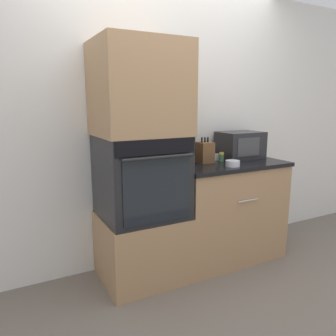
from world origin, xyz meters
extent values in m
plane|color=#6B6056|center=(0.00, 0.00, 0.00)|extent=(12.00, 12.00, 0.00)
cube|color=silver|center=(0.00, 0.63, 1.25)|extent=(8.00, 0.05, 2.50)
cube|color=#A87F56|center=(-0.33, 0.30, 0.28)|extent=(0.67, 0.60, 0.55)
cube|color=black|center=(-0.33, 0.30, 0.88)|extent=(0.64, 0.59, 0.66)
cube|color=black|center=(-0.33, 0.00, 1.15)|extent=(0.62, 0.01, 0.11)
cube|color=orange|center=(-0.33, 0.00, 1.15)|extent=(0.09, 0.00, 0.03)
cube|color=black|center=(-0.33, 0.00, 0.83)|extent=(0.53, 0.01, 0.48)
cylinder|color=black|center=(-0.33, -0.03, 1.08)|extent=(0.55, 0.02, 0.02)
cube|color=#A87F56|center=(-0.33, 0.30, 1.56)|extent=(0.67, 0.60, 0.70)
cube|color=#A87F56|center=(0.52, 0.30, 0.44)|extent=(1.03, 0.60, 0.89)
cube|color=black|center=(0.52, 0.30, 0.91)|extent=(1.05, 0.63, 0.03)
cylinder|color=#B7B7BC|center=(0.52, -0.01, 0.64)|extent=(0.22, 0.01, 0.01)
cube|color=#232326|center=(0.77, 0.42, 1.05)|extent=(0.42, 0.30, 0.26)
cube|color=#3D3D3F|center=(0.74, 0.26, 1.05)|extent=(0.26, 0.01, 0.17)
cube|color=brown|center=(0.32, 0.37, 1.02)|extent=(0.13, 0.14, 0.18)
cylinder|color=black|center=(0.29, 0.37, 1.13)|extent=(0.02, 0.02, 0.04)
cylinder|color=black|center=(0.32, 0.37, 1.13)|extent=(0.02, 0.02, 0.04)
cylinder|color=black|center=(0.36, 0.37, 1.13)|extent=(0.02, 0.02, 0.04)
cylinder|color=silver|center=(0.43, 0.11, 0.95)|extent=(0.12, 0.12, 0.05)
cylinder|color=#427047|center=(0.13, 0.30, 0.96)|extent=(0.06, 0.06, 0.07)
cylinder|color=red|center=(0.13, 0.30, 1.00)|extent=(0.05, 0.05, 0.02)
cylinder|color=#427047|center=(0.50, 0.35, 0.96)|extent=(0.05, 0.05, 0.06)
cylinder|color=gold|center=(0.50, 0.35, 1.00)|extent=(0.04, 0.04, 0.02)
cylinder|color=silver|center=(0.49, 0.42, 0.95)|extent=(0.06, 0.06, 0.05)
cylinder|color=#B7B7BC|center=(0.49, 0.42, 0.98)|extent=(0.05, 0.05, 0.01)
cylinder|color=#427047|center=(0.23, 0.50, 0.97)|extent=(0.04, 0.04, 0.09)
cylinder|color=black|center=(0.23, 0.50, 1.02)|extent=(0.04, 0.04, 0.02)
camera|label=1|loc=(-1.33, -2.06, 1.46)|focal=35.00mm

